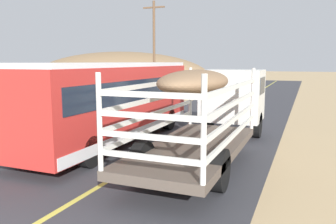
# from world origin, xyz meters

# --- Properties ---
(livestock_truck) EXTENTS (2.53, 9.70, 3.02)m
(livestock_truck) POSITION_xyz_m (1.91, 10.27, 1.79)
(livestock_truck) COLOR silver
(livestock_truck) RESTS_ON road_surface
(bus) EXTENTS (2.54, 10.00, 3.21)m
(bus) POSITION_xyz_m (-2.29, 9.41, 1.75)
(bus) COLOR red
(bus) RESTS_ON road_surface
(car_far) EXTENTS (1.80, 4.40, 1.46)m
(car_far) POSITION_xyz_m (-2.31, 31.09, 0.69)
(car_far) COLOR #B2261E
(car_far) RESTS_ON road_surface
(power_pole_mid) EXTENTS (2.20, 0.24, 8.95)m
(power_pole_mid) POSITION_xyz_m (-8.95, 28.01, 4.77)
(power_pole_mid) COLOR brown
(power_pole_mid) RESTS_ON ground
(boulder_near_shoulder) EXTENTS (0.83, 0.64, 0.44)m
(boulder_near_shoulder) POSITION_xyz_m (-18.81, 30.38, 0.22)
(boulder_near_shoulder) COLOR gray
(boulder_near_shoulder) RESTS_ON ground
(boulder_mid_field) EXTENTS (1.46, 1.72, 1.21)m
(boulder_mid_field) POSITION_xyz_m (-9.38, 31.19, 0.60)
(boulder_mid_field) COLOR #756656
(boulder_mid_field) RESTS_ON ground
(distant_hill) EXTENTS (36.63, 26.98, 10.44)m
(distant_hill) POSITION_xyz_m (-29.68, 57.09, 0.00)
(distant_hill) COLOR #8D6E4C
(distant_hill) RESTS_ON ground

